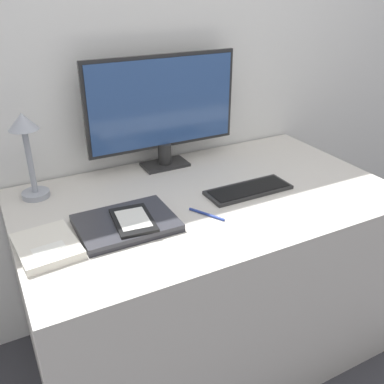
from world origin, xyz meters
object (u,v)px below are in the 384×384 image
keyboard (248,190)px  pen (207,214)px  ereader (133,220)px  desk_lamp (26,143)px  notebook (47,246)px  monitor (163,108)px  laptop (126,223)px

keyboard → pen: (-0.22, -0.08, -0.00)m
ereader → desk_lamp: desk_lamp is taller
notebook → pen: size_ratio=1.81×
notebook → keyboard: bearing=3.4°
monitor → pen: monitor is taller
keyboard → notebook: notebook is taller
laptop → notebook: 0.25m
ereader → notebook: (-0.26, 0.00, -0.02)m
keyboard → desk_lamp: desk_lamp is taller
pen → ereader: bearing=171.5°
laptop → notebook: bearing=-176.2°
laptop → pen: size_ratio=2.48×
keyboard → ereader: 0.47m
monitor → desk_lamp: bearing=-175.4°
laptop → desk_lamp: (-0.22, 0.34, 0.19)m
desk_lamp → pen: desk_lamp is taller
notebook → monitor: bearing=36.1°
keyboard → pen: size_ratio=2.63×
desk_lamp → notebook: size_ratio=1.39×
monitor → notebook: (-0.55, -0.40, -0.23)m
laptop → keyboard: bearing=3.2°
desk_lamp → ereader: bearing=-57.5°
monitor → desk_lamp: (-0.52, -0.04, -0.04)m
monitor → desk_lamp: 0.53m
ereader → pen: ereader is taller
notebook → ereader: bearing=-0.7°
desk_lamp → pen: size_ratio=2.52×
desk_lamp → laptop: bearing=-58.0°
monitor → keyboard: (0.17, -0.36, -0.24)m
pen → laptop: bearing=167.9°
keyboard → ereader: size_ratio=1.68×
monitor → ereader: monitor is taller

